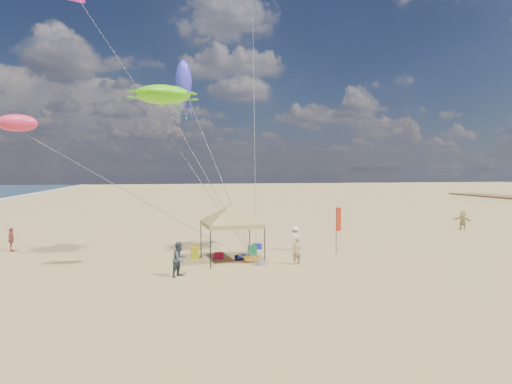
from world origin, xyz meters
The scene contains 19 objects.
ground centered at (0.00, 0.00, 0.00)m, with size 280.00×280.00×0.00m, color tan.
canopy_tent centered at (-1.67, 2.06, 3.21)m, with size 6.24×6.24×3.86m.
feather_flag centered at (5.32, 2.84, 2.01)m, with size 0.43×0.21×3.01m.
cooler_red centered at (-2.34, 2.83, 0.19)m, with size 0.54×0.38×0.38m, color red.
cooler_blue centered at (0.59, 5.39, 0.19)m, with size 0.54×0.38×0.38m, color #121B95.
bag_navy centered at (-1.14, 2.07, 0.18)m, with size 0.36×0.36×0.60m, color #0B0D34.
bag_orange centered at (-3.54, 5.86, 0.18)m, with size 0.36×0.36×0.60m, color red.
chair_green centered at (-0.22, 3.05, 0.35)m, with size 0.50×0.50×0.70m, color #1A9349.
chair_yellow centered at (-3.74, 3.15, 0.35)m, with size 0.50×0.50×0.70m, color #C9D117.
crate_grey centered at (-0.20, 0.51, 0.14)m, with size 0.34×0.30×0.28m, color gray.
beach_cart centered at (-0.53, 1.53, 0.20)m, with size 0.90×0.50×0.24m, color #C88E16.
person_near_a centered at (1.80, 0.36, 0.79)m, with size 0.58×0.38×1.58m, color tan.
person_near_b centered at (-4.77, -1.05, 0.88)m, with size 0.86×0.67×1.76m, color #354149.
person_near_c centered at (2.95, 4.46, 0.81)m, with size 1.05×0.60×1.63m, color white.
person_far_a centered at (-15.40, 7.81, 0.79)m, with size 0.93×0.39×1.58m, color #A84D40.
person_far_c centered at (20.43, 10.66, 0.86)m, with size 1.60×0.51×1.73m, color tan.
turtle_kite centered at (-5.53, 3.09, 9.74)m, with size 3.20×2.56×1.07m, color #54DE0C.
fish_kite centered at (-12.47, 0.27, 7.65)m, with size 1.91×0.96×0.85m, color #E82C57.
squid_kite centered at (-4.30, 4.02, 10.73)m, with size 1.00×1.00×2.61m, color #3A34D3.
Camera 1 is at (-5.29, -22.53, 5.37)m, focal length 29.85 mm.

